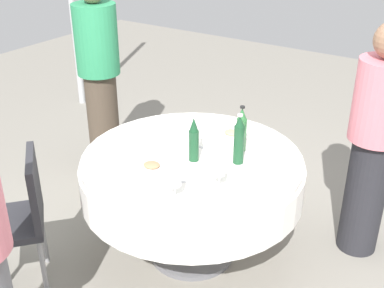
{
  "coord_description": "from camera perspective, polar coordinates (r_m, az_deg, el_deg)",
  "views": [
    {
      "loc": [
        1.47,
        -2.19,
        2.16
      ],
      "look_at": [
        0.0,
        0.0,
        0.82
      ],
      "focal_mm": 46.13,
      "sensor_mm": 36.0,
      "label": 1
    }
  ],
  "objects": [
    {
      "name": "ground_plane",
      "position": [
        3.41,
        0.0,
        -12.45
      ],
      "size": [
        10.0,
        10.0,
        0.0
      ],
      "primitive_type": "plane",
      "color": "gray"
    },
    {
      "name": "dining_table",
      "position": [
        3.07,
        0.0,
        -3.87
      ],
      "size": [
        1.38,
        1.38,
        0.74
      ],
      "color": "white",
      "rests_on": "ground_plane"
    },
    {
      "name": "bottle_green_right",
      "position": [
        3.02,
        5.73,
        1.63
      ],
      "size": [
        0.06,
        0.06,
        0.29
      ],
      "color": "#2D6B38",
      "rests_on": "dining_table"
    },
    {
      "name": "bottle_dark_green_front",
      "position": [
        2.87,
        5.46,
        0.42
      ],
      "size": [
        0.06,
        0.06,
        0.31
      ],
      "color": "#194728",
      "rests_on": "dining_table"
    },
    {
      "name": "bottle_dark_green_south",
      "position": [
        2.89,
        0.21,
        0.46
      ],
      "size": [
        0.06,
        0.06,
        0.29
      ],
      "color": "#194728",
      "rests_on": "dining_table"
    },
    {
      "name": "wine_glass_west",
      "position": [
        2.54,
        -2.02,
        -4.22
      ],
      "size": [
        0.07,
        0.07,
        0.15
      ],
      "color": "white",
      "rests_on": "dining_table"
    },
    {
      "name": "wine_glass_east",
      "position": [
        2.64,
        3.21,
        -3.11
      ],
      "size": [
        0.06,
        0.06,
        0.14
      ],
      "color": "white",
      "rests_on": "dining_table"
    },
    {
      "name": "plate_mid",
      "position": [
        2.86,
        -4.67,
        -2.67
      ],
      "size": [
        0.22,
        0.22,
        0.04
      ],
      "color": "white",
      "rests_on": "dining_table"
    },
    {
      "name": "plate_rear",
      "position": [
        3.25,
        4.6,
        1.12
      ],
      "size": [
        0.21,
        0.21,
        0.04
      ],
      "color": "white",
      "rests_on": "dining_table"
    },
    {
      "name": "plate_near",
      "position": [
        3.16,
        -6.31,
        0.15
      ],
      "size": [
        0.2,
        0.2,
        0.02
      ],
      "color": "white",
      "rests_on": "dining_table"
    },
    {
      "name": "fork_front",
      "position": [
        3.1,
        1.07,
        -0.38
      ],
      "size": [
        0.18,
        0.03,
        0.0
      ],
      "primitive_type": "cube",
      "rotation": [
        0.0,
        0.0,
        6.18
      ],
      "color": "silver",
      "rests_on": "dining_table"
    },
    {
      "name": "knife_south",
      "position": [
        2.53,
        1.82,
        -7.19
      ],
      "size": [
        0.17,
        0.09,
        0.0
      ],
      "primitive_type": "cube",
      "rotation": [
        0.0,
        0.0,
        0.41
      ],
      "color": "silver",
      "rests_on": "dining_table"
    },
    {
      "name": "fork_west",
      "position": [
        2.73,
        -0.71,
        -4.36
      ],
      "size": [
        0.13,
        0.15,
        0.0
      ],
      "primitive_type": "cube",
      "rotation": [
        0.0,
        0.0,
        3.99
      ],
      "color": "silver",
      "rests_on": "dining_table"
    },
    {
      "name": "person_right",
      "position": [
        3.24,
        20.4,
        0.4
      ],
      "size": [
        0.34,
        0.34,
        1.55
      ],
      "rotation": [
        0.0,
        0.0,
        -0.91
      ],
      "color": "#26262B",
      "rests_on": "ground_plane"
    },
    {
      "name": "person_front",
      "position": [
        4.08,
        -10.64,
        7.64
      ],
      "size": [
        0.34,
        0.34,
        1.62
      ],
      "rotation": [
        0.0,
        0.0,
        1.17
      ],
      "color": "#4C3F33",
      "rests_on": "ground_plane"
    },
    {
      "name": "chair_outer",
      "position": [
        3.04,
        -19.26,
        -7.48
      ],
      "size": [
        0.56,
        0.56,
        0.87
      ],
      "rotation": [
        0.0,
        0.0,
        2.43
      ],
      "color": "#2D2D33",
      "rests_on": "ground_plane"
    }
  ]
}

